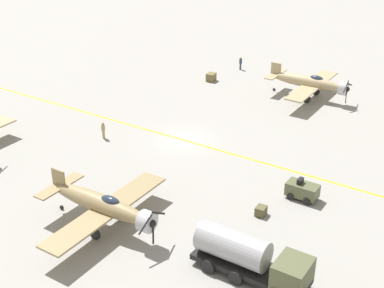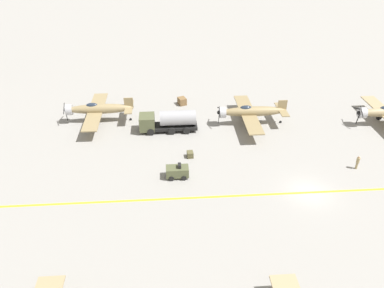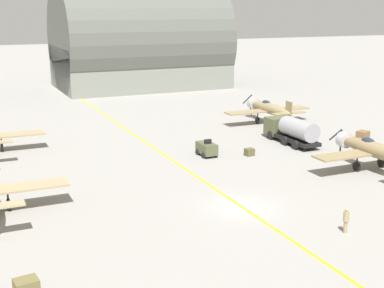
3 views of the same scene
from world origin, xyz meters
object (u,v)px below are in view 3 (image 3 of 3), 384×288
at_px(fuel_tanker, 292,130).
at_px(supply_crate_outboard, 363,136).
at_px(supply_crate_mid_lane, 27,288).
at_px(airplane_mid_right, 373,150).
at_px(hangar, 139,47).
at_px(ground_crew_walking, 346,219).
at_px(airplane_far_right, 269,109).
at_px(tow_tractor, 207,148).
at_px(supply_crate_by_tanker, 249,152).

relative_size(fuel_tanker, supply_crate_outboard, 5.95).
height_order(supply_crate_mid_lane, supply_crate_outboard, supply_crate_outboard).
height_order(airplane_mid_right, fuel_tanker, airplane_mid_right).
xyz_separation_m(supply_crate_outboard, hangar, (-9.32, 51.85, 6.98)).
height_order(airplane_mid_right, hangar, hangar).
xyz_separation_m(fuel_tanker, ground_crew_walking, (-10.85, -22.31, -0.54)).
height_order(airplane_far_right, supply_crate_outboard, airplane_far_right).
xyz_separation_m(airplane_mid_right, ground_crew_walking, (-11.84, -10.53, -1.04)).
bearing_deg(hangar, tow_tractor, -101.12).
relative_size(airplane_mid_right, ground_crew_walking, 6.73).
relative_size(tow_tractor, hangar, 0.08).
bearing_deg(airplane_mid_right, tow_tractor, 138.48).
xyz_separation_m(airplane_mid_right, fuel_tanker, (-0.99, 11.78, -0.50)).
bearing_deg(supply_crate_outboard, hangar, 100.19).
distance_m(airplane_far_right, supply_crate_outboard, 13.41).
xyz_separation_m(tow_tractor, hangar, (9.91, 50.39, 6.74)).
distance_m(supply_crate_by_tanker, supply_crate_mid_lane, 31.51).
distance_m(tow_tractor, ground_crew_walking, 21.44).
relative_size(fuel_tanker, supply_crate_by_tanker, 8.87).
xyz_separation_m(airplane_mid_right, airplane_far_right, (2.37, 21.86, 0.00)).
bearing_deg(tow_tractor, supply_crate_mid_lane, -134.35).
xyz_separation_m(ground_crew_walking, supply_crate_mid_lane, (-20.87, 0.24, -0.46)).
distance_m(supply_crate_mid_lane, supply_crate_outboard, 44.56).
relative_size(supply_crate_mid_lane, hangar, 0.04).
bearing_deg(airplane_mid_right, supply_crate_mid_lane, -161.74).
relative_size(supply_crate_by_tanker, hangar, 0.03).
bearing_deg(supply_crate_outboard, airplane_mid_right, -127.45).
relative_size(tow_tractor, ground_crew_walking, 1.46).
height_order(airplane_far_right, supply_crate_mid_lane, airplane_far_right).
bearing_deg(supply_crate_by_tanker, supply_crate_mid_lane, -141.87).
xyz_separation_m(airplane_far_right, ground_crew_walking, (-14.21, -32.39, -1.04)).
bearing_deg(airplane_mid_right, ground_crew_walking, -137.55).
relative_size(ground_crew_walking, supply_crate_mid_lane, 1.45).
xyz_separation_m(ground_crew_walking, supply_crate_by_tanker, (3.92, 19.70, -0.60)).
height_order(ground_crew_walking, supply_crate_outboard, ground_crew_walking).
bearing_deg(fuel_tanker, supply_crate_by_tanker, -159.38).
bearing_deg(ground_crew_walking, tow_tractor, 90.38).
xyz_separation_m(airplane_far_right, fuel_tanker, (-3.36, -10.08, -0.50)).
distance_m(airplane_far_right, ground_crew_walking, 35.38).
relative_size(airplane_far_right, supply_crate_mid_lane, 9.76).
distance_m(airplane_far_right, hangar, 40.08).
relative_size(airplane_mid_right, airplane_far_right, 1.00).
bearing_deg(tow_tractor, supply_crate_by_tanker, -23.21).
bearing_deg(supply_crate_outboard, ground_crew_walking, -133.68).
distance_m(fuel_tanker, tow_tractor, 11.05).
distance_m(airplane_mid_right, supply_crate_by_tanker, 12.23).
xyz_separation_m(supply_crate_mid_lane, supply_crate_outboard, (39.95, 19.74, 0.05)).
bearing_deg(airplane_far_right, supply_crate_mid_lane, -149.67).
bearing_deg(ground_crew_walking, supply_crate_by_tanker, 78.75).
relative_size(fuel_tanker, supply_crate_mid_lane, 6.50).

